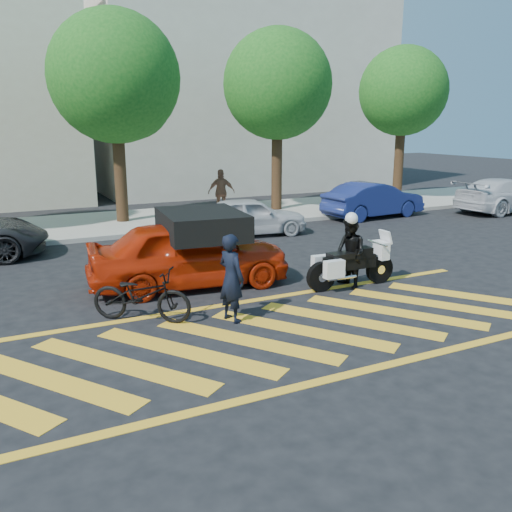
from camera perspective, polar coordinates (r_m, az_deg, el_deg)
name	(u,v)px	position (r m, az deg, el deg)	size (l,w,h in m)	color
ground	(276,334)	(9.87, 2.15, -8.25)	(90.00, 90.00, 0.00)	black
sidewalk	(123,223)	(20.82, -13.81, 3.41)	(60.00, 5.00, 0.15)	#9E998E
crosswalk	(274,335)	(9.85, 1.95, -8.27)	(12.33, 4.00, 0.01)	gold
building_right	(240,90)	(32.01, -1.66, 17.08)	(16.00, 8.00, 11.00)	beige
tree_center	(118,82)	(20.64, -14.32, 17.31)	(4.60, 4.60, 7.56)	black
tree_right	(279,89)	(22.95, 2.49, 17.20)	(4.40, 4.40, 7.41)	black
tree_far_right	(404,95)	(26.68, 15.33, 16.05)	(4.00, 4.00, 7.10)	black
officer_bike	(231,278)	(10.27, -2.61, -2.32)	(0.62, 0.41, 1.71)	black
bicycle	(142,295)	(10.57, -11.96, -4.06)	(0.68, 1.96, 1.03)	black
police_motorcycle	(350,264)	(12.62, 9.87, -0.86)	(2.29, 0.74, 1.01)	black
officer_moto	(350,253)	(12.55, 9.87, 0.29)	(0.79, 0.61, 1.62)	black
red_convertible	(189,253)	(12.57, -7.06, 0.28)	(1.85, 4.60, 1.57)	#B52208
parked_mid_right	(250,216)	(18.28, -0.63, 4.22)	(1.53, 3.80, 1.29)	#B8B9BD
parked_right	(373,200)	(22.26, 12.25, 5.79)	(1.49, 4.28, 1.41)	navy
parked_far_right	(506,195)	(25.43, 24.80, 5.83)	(1.99, 4.90, 1.42)	silver
pedestrian_right	(221,192)	(21.50, -3.66, 6.72)	(1.05, 0.44, 1.79)	brown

